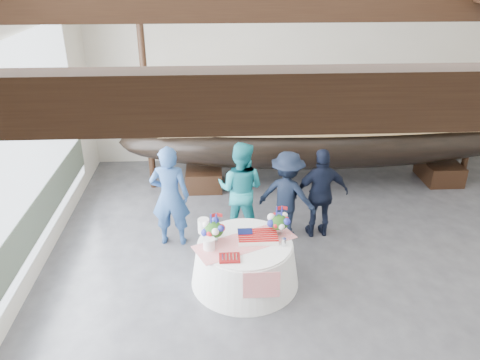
{
  "coord_description": "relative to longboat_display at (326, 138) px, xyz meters",
  "views": [
    {
      "loc": [
        -2.1,
        -4.84,
        4.63
      ],
      "look_at": [
        -1.7,
        2.51,
        1.09
      ],
      "focal_mm": 35.0,
      "sensor_mm": 36.0,
      "label": 1
    }
  ],
  "objects": [
    {
      "name": "floor",
      "position": [
        -0.29,
        -4.55,
        -1.06
      ],
      "size": [
        10.0,
        12.0,
        0.01
      ],
      "primitive_type": "cube",
      "color": "#3D3D42",
      "rests_on": "ground"
    },
    {
      "name": "wall_back",
      "position": [
        -0.29,
        1.45,
        1.19
      ],
      "size": [
        10.0,
        0.02,
        4.5
      ],
      "primitive_type": "cube",
      "color": "silver",
      "rests_on": "ground"
    },
    {
      "name": "pavilion_structure",
      "position": [
        -0.29,
        -3.76,
        2.94
      ],
      "size": [
        9.8,
        11.76,
        4.5
      ],
      "color": "black",
      "rests_on": "ground"
    },
    {
      "name": "open_bay",
      "position": [
        -5.24,
        -3.55,
        0.76
      ],
      "size": [
        0.03,
        7.0,
        3.2
      ],
      "color": "silver",
      "rests_on": "ground"
    },
    {
      "name": "longboat_display",
      "position": [
        0.0,
        0.0,
        0.0
      ],
      "size": [
        8.89,
        1.78,
        1.67
      ],
      "color": "black",
      "rests_on": "ground"
    },
    {
      "name": "banquet_table",
      "position": [
        -1.98,
        -3.44,
        -0.7
      ],
      "size": [
        1.68,
        1.68,
        0.72
      ],
      "color": "white",
      "rests_on": "ground"
    },
    {
      "name": "tabletop_items",
      "position": [
        -2.0,
        -3.34,
        -0.19
      ],
      "size": [
        1.64,
        1.15,
        0.4
      ],
      "color": "red",
      "rests_on": "banquet_table"
    },
    {
      "name": "guest_woman_blue",
      "position": [
        -3.2,
        -2.26,
        -0.15
      ],
      "size": [
        0.7,
        0.49,
        1.83
      ],
      "primitive_type": "imported",
      "rotation": [
        0.0,
        0.0,
        3.07
      ],
      "color": "navy",
      "rests_on": "ground"
    },
    {
      "name": "guest_woman_teal",
      "position": [
        -1.97,
        -1.98,
        -0.18
      ],
      "size": [
        1.04,
        0.92,
        1.77
      ],
      "primitive_type": "imported",
      "rotation": [
        0.0,
        0.0,
        2.79
      ],
      "color": "teal",
      "rests_on": "ground"
    },
    {
      "name": "guest_man_left",
      "position": [
        -1.16,
        -2.12,
        -0.25
      ],
      "size": [
        1.21,
        1.0,
        1.63
      ],
      "primitive_type": "imported",
      "rotation": [
        0.0,
        0.0,
        2.7
      ],
      "color": "black",
      "rests_on": "ground"
    },
    {
      "name": "guest_man_right",
      "position": [
        -0.55,
        -2.14,
        -0.23
      ],
      "size": [
        1.01,
        0.49,
        1.67
      ],
      "primitive_type": "imported",
      "rotation": [
        0.0,
        0.0,
        3.22
      ],
      "color": "black",
      "rests_on": "ground"
    }
  ]
}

